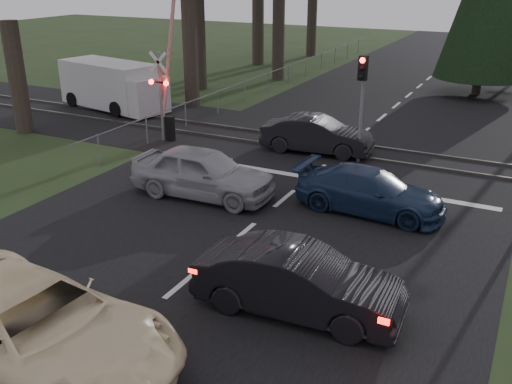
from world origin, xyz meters
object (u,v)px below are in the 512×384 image
Objects in this scene: dark_car_far at (317,135)px; dark_hatchback at (298,282)px; crossing_signal at (166,94)px; silver_car at (203,173)px; cream_coupe at (31,327)px; blue_sedan at (370,191)px; traffic_signal_center at (362,91)px; white_van at (115,86)px.

dark_hatchback is at bearing -166.35° from dark_car_far.
crossing_signal reaches higher than silver_car.
dark_hatchback is (10.21, -9.67, -1.30)m from crossing_signal.
crossing_signal reaches higher than cream_coupe.
blue_sedan is 1.04× the size of dark_car_far.
cream_coupe reaches higher than silver_car.
silver_car is at bearing -121.65° from traffic_signal_center.
dark_hatchback is at bearing -175.72° from blue_sedan.
blue_sedan is at bearing -79.14° from silver_car.
traffic_signal_center is 0.88× the size of blue_sedan.
dark_car_far is at bearing 4.85° from cream_coupe.
silver_car is 13.54m from white_van.
traffic_signal_center is at bearing 6.15° from crossing_signal.
crossing_signal reaches higher than traffic_signal_center.
crossing_signal reaches higher than white_van.
crossing_signal reaches higher than blue_sedan.
white_van is at bearing 169.06° from traffic_signal_center.
cream_coupe is (6.44, -13.59, -1.20)m from crossing_signal.
dark_car_far is at bearing -16.91° from silver_car.
silver_car reaches higher than blue_sedan.
cream_coupe is at bearing -43.18° from white_van.
cream_coupe is at bearing -97.21° from traffic_signal_center.
cream_coupe is 1.33× the size of blue_sedan.
blue_sedan is at bearing -19.54° from crossing_signal.
silver_car is 5.41m from blue_sedan.
white_van reaches higher than silver_car.
dark_car_far is at bearing 12.09° from crossing_signal.
traffic_signal_center is 10.93m from dark_hatchback.
blue_sedan is 17.44m from white_van.
white_van is at bearing 49.43° from silver_car.
crossing_signal is at bearing 73.16° from blue_sedan.
white_van reaches higher than dark_hatchback.
crossing_signal is 1.44× the size of silver_car.
dark_car_far is at bearing 15.27° from dark_hatchback.
dark_car_far is at bearing 165.72° from traffic_signal_center.
traffic_signal_center is 0.66× the size of cream_coupe.
dark_hatchback is 0.70× the size of white_van.
silver_car is 1.04× the size of blue_sedan.
white_van is at bearing 68.36° from blue_sedan.
traffic_signal_center is 6.96m from silver_car.
cream_coupe is at bearing 162.94° from blue_sedan.
blue_sedan is (3.60, 10.02, -0.19)m from cream_coupe.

